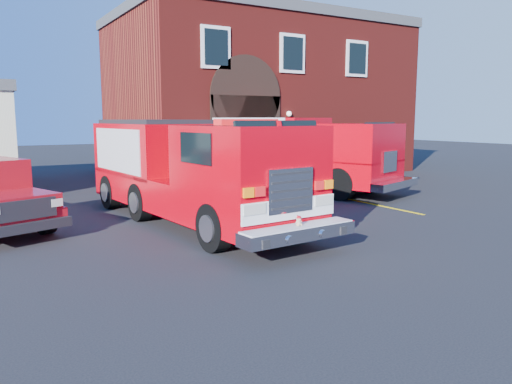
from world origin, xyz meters
TOP-DOWN VIEW (x-y plane):
  - ground at (0.00, 0.00)m, footprint 100.00×100.00m
  - parking_stripe_near at (6.50, 1.00)m, footprint 0.12×3.00m
  - parking_stripe_mid at (6.50, 4.00)m, footprint 0.12×3.00m
  - parking_stripe_far at (6.50, 7.00)m, footprint 0.12×3.00m
  - fire_station at (8.99, 13.98)m, footprint 15.20×10.20m
  - fire_engine at (-0.19, 2.24)m, footprint 3.47×9.80m
  - secondary_truck at (6.16, 6.38)m, footprint 5.76×9.67m

SIDE VIEW (x-z plane):
  - ground at x=0.00m, z-range 0.00..0.00m
  - parking_stripe_near at x=6.50m, z-range 0.00..0.01m
  - parking_stripe_mid at x=6.50m, z-range 0.00..0.01m
  - parking_stripe_far at x=6.50m, z-range 0.00..0.01m
  - fire_engine at x=-0.19m, z-range 0.05..3.01m
  - secondary_truck at x=6.16m, z-range 0.13..3.14m
  - fire_station at x=8.99m, z-range 0.03..8.48m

